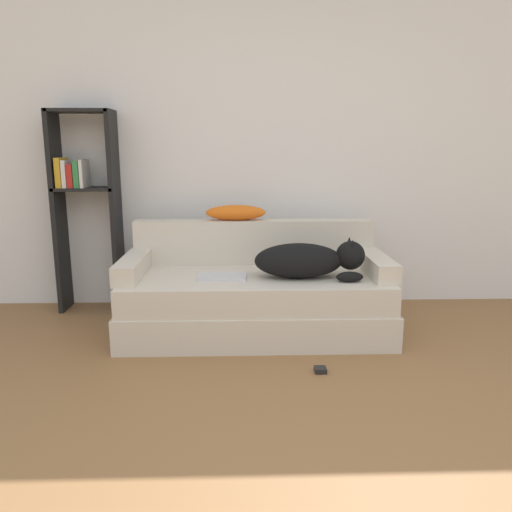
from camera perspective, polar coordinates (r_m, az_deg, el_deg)
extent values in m
cube|color=white|center=(4.09, 2.34, 13.37)|extent=(7.34, 0.06, 2.70)
cube|color=beige|center=(3.52, -0.05, -6.85)|extent=(1.82, 0.85, 0.23)
cube|color=beige|center=(3.45, -0.05, -3.64)|extent=(1.78, 0.81, 0.19)
cube|color=beige|center=(3.75, -0.22, 1.65)|extent=(1.78, 0.15, 0.33)
cube|color=beige|center=(3.49, -13.86, -1.16)|extent=(0.15, 0.66, 0.13)
cube|color=beige|center=(3.54, 13.57, -0.97)|extent=(0.15, 0.66, 0.13)
ellipsoid|color=black|center=(3.34, 4.88, -0.53)|extent=(0.59, 0.29, 0.23)
sphere|color=black|center=(3.39, 10.74, 0.08)|extent=(0.19, 0.19, 0.19)
cone|color=black|center=(3.32, 10.98, 1.10)|extent=(0.07, 0.07, 0.09)
cone|color=black|center=(3.42, 10.60, 1.44)|extent=(0.07, 0.07, 0.09)
ellipsoid|color=black|center=(3.28, 10.65, -2.36)|extent=(0.18, 0.07, 0.07)
cube|color=silver|center=(3.35, -3.88, -2.34)|extent=(0.33, 0.21, 0.02)
ellipsoid|color=orange|center=(3.72, -2.33, 4.98)|extent=(0.44, 0.16, 0.11)
cube|color=black|center=(4.17, -21.62, 4.60)|extent=(0.04, 0.26, 1.55)
cube|color=black|center=(4.04, -15.69, 4.78)|extent=(0.04, 0.26, 1.55)
cube|color=black|center=(4.08, -19.45, 15.36)|extent=(0.46, 0.26, 0.02)
cube|color=black|center=(4.09, -18.88, 7.28)|extent=(0.46, 0.26, 0.02)
cube|color=gold|center=(4.12, -21.32, 8.87)|extent=(0.04, 0.20, 0.22)
cube|color=silver|center=(4.10, -20.74, 8.77)|extent=(0.03, 0.20, 0.21)
cube|color=red|center=(4.09, -20.15, 8.61)|extent=(0.04, 0.20, 0.18)
cube|color=#337F42|center=(4.07, -19.52, 8.81)|extent=(0.04, 0.20, 0.20)
cube|color=silver|center=(4.06, -19.01, 8.90)|extent=(0.02, 0.20, 0.21)
cube|color=black|center=(2.97, 7.37, -12.77)|extent=(0.07, 0.07, 0.03)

